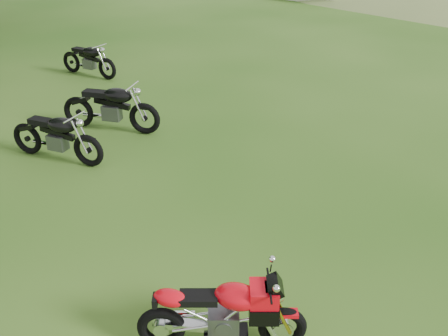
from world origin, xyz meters
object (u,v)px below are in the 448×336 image
(sport_motorcycle, at_px, (222,309))
(vintage_moto_d, at_px, (88,59))
(vintage_moto_b, at_px, (56,135))
(vintage_moto_a, at_px, (110,106))

(sport_motorcycle, xyz_separation_m, vintage_moto_d, (-6.36, 8.24, -0.03))
(sport_motorcycle, bearing_deg, vintage_moto_b, 124.33)
(vintage_moto_a, distance_m, vintage_moto_b, 1.57)
(sport_motorcycle, distance_m, vintage_moto_b, 5.43)
(vintage_moto_a, bearing_deg, vintage_moto_d, 124.07)
(sport_motorcycle, xyz_separation_m, vintage_moto_a, (-3.93, 4.95, 0.04))
(sport_motorcycle, distance_m, vintage_moto_a, 6.32)
(sport_motorcycle, height_order, vintage_moto_d, sport_motorcycle)
(sport_motorcycle, relative_size, vintage_moto_a, 0.82)
(vintage_moto_b, distance_m, vintage_moto_d, 5.28)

